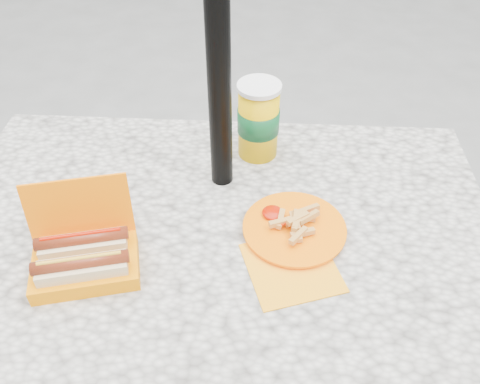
# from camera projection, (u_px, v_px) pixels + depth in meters

# --- Properties ---
(picnic_table) EXTENTS (1.20, 0.80, 0.75)m
(picnic_table) POSITION_uv_depth(u_px,v_px,m) (218.00, 260.00, 1.16)
(picnic_table) COLOR beige
(picnic_table) RESTS_ON ground
(umbrella_pole) EXTENTS (0.05, 0.05, 2.20)m
(umbrella_pole) POSITION_uv_depth(u_px,v_px,m) (218.00, 40.00, 0.97)
(umbrella_pole) COLOR black
(umbrella_pole) RESTS_ON ground
(hotdog_box) EXTENTS (0.23, 0.20, 0.16)m
(hotdog_box) POSITION_uv_depth(u_px,v_px,m) (84.00, 257.00, 0.98)
(hotdog_box) COLOR #FF7000
(hotdog_box) RESTS_ON picnic_table
(fries_plate) EXTENTS (0.22, 0.32, 0.04)m
(fries_plate) POSITION_uv_depth(u_px,v_px,m) (294.00, 230.00, 1.06)
(fries_plate) COLOR #FF9E14
(fries_plate) RESTS_ON picnic_table
(soda_cup) EXTENTS (0.10, 0.10, 0.19)m
(soda_cup) POSITION_uv_depth(u_px,v_px,m) (258.00, 120.00, 1.21)
(soda_cup) COLOR #FCBE03
(soda_cup) RESTS_ON picnic_table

